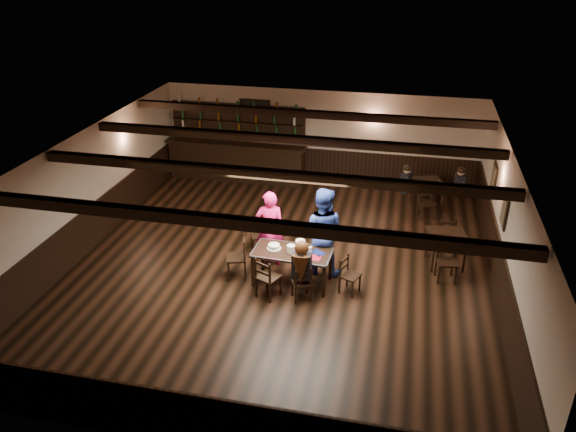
% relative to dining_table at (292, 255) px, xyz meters
% --- Properties ---
extents(ground, '(10.00, 10.00, 0.00)m').
position_rel_dining_table_xyz_m(ground, '(-0.38, 0.53, -0.67)').
color(ground, black).
rests_on(ground, ground).
extents(room_shell, '(9.02, 10.02, 2.71)m').
position_rel_dining_table_xyz_m(room_shell, '(-0.37, 0.57, 1.07)').
color(room_shell, beige).
rests_on(room_shell, ground).
extents(dining_table, '(1.63, 0.87, 0.75)m').
position_rel_dining_table_xyz_m(dining_table, '(0.00, 0.00, 0.00)').
color(dining_table, black).
rests_on(dining_table, ground).
extents(chair_near_left, '(0.54, 0.53, 0.89)m').
position_rel_dining_table_xyz_m(chair_near_left, '(-0.39, -0.64, -0.15)').
color(chair_near_left, black).
rests_on(chair_near_left, ground).
extents(chair_near_right, '(0.47, 0.46, 0.77)m').
position_rel_dining_table_xyz_m(chair_near_right, '(0.33, -0.60, -0.22)').
color(chair_near_right, black).
rests_on(chair_near_right, ground).
extents(chair_end_left, '(0.52, 0.54, 0.93)m').
position_rel_dining_table_xyz_m(chair_end_left, '(-1.12, 0.02, -0.13)').
color(chair_end_left, black).
rests_on(chair_end_left, ground).
extents(chair_end_right, '(0.46, 0.47, 0.78)m').
position_rel_dining_table_xyz_m(chair_end_right, '(1.15, -0.06, -0.22)').
color(chair_end_right, black).
rests_on(chair_end_right, ground).
extents(chair_far_pushed, '(0.51, 0.50, 0.84)m').
position_rel_dining_table_xyz_m(chair_far_pushed, '(-1.01, 1.18, -0.18)').
color(chair_far_pushed, black).
rests_on(chair_far_pushed, ground).
extents(woman_pink, '(0.72, 0.56, 1.74)m').
position_rel_dining_table_xyz_m(woman_pink, '(-0.63, 0.66, 0.19)').
color(woman_pink, '#FF1A4A').
rests_on(woman_pink, ground).
extents(man_blue, '(0.98, 0.79, 1.94)m').
position_rel_dining_table_xyz_m(man_blue, '(0.50, 0.59, 0.30)').
color(man_blue, navy).
rests_on(man_blue, ground).
extents(seated_person, '(0.37, 0.55, 0.90)m').
position_rel_dining_table_xyz_m(seated_person, '(0.30, -0.56, 0.19)').
color(seated_person, black).
rests_on(seated_person, ground).
extents(cake, '(0.29, 0.29, 0.09)m').
position_rel_dining_table_xyz_m(cake, '(-0.39, 0.04, 0.12)').
color(cake, white).
rests_on(cake, dining_table).
extents(plate_stack_a, '(0.17, 0.17, 0.16)m').
position_rel_dining_table_xyz_m(plate_stack_a, '(-0.02, -0.03, 0.16)').
color(plate_stack_a, white).
rests_on(plate_stack_a, dining_table).
extents(plate_stack_b, '(0.19, 0.19, 0.23)m').
position_rel_dining_table_xyz_m(plate_stack_b, '(0.15, 0.09, 0.19)').
color(plate_stack_b, white).
rests_on(plate_stack_b, dining_table).
extents(tea_light, '(0.05, 0.05, 0.06)m').
position_rel_dining_table_xyz_m(tea_light, '(0.04, 0.15, 0.10)').
color(tea_light, '#A5A8AD').
rests_on(tea_light, dining_table).
extents(salt_shaker, '(0.03, 0.03, 0.08)m').
position_rel_dining_table_xyz_m(salt_shaker, '(0.33, -0.09, 0.12)').
color(salt_shaker, silver).
rests_on(salt_shaker, dining_table).
extents(pepper_shaker, '(0.04, 0.04, 0.09)m').
position_rel_dining_table_xyz_m(pepper_shaker, '(0.39, -0.08, 0.13)').
color(pepper_shaker, '#A5A8AD').
rests_on(pepper_shaker, dining_table).
extents(drink_glass, '(0.07, 0.07, 0.11)m').
position_rel_dining_table_xyz_m(drink_glass, '(0.36, 0.07, 0.14)').
color(drink_glass, silver).
rests_on(drink_glass, dining_table).
extents(menu_red, '(0.34, 0.25, 0.00)m').
position_rel_dining_table_xyz_m(menu_red, '(0.45, -0.15, 0.08)').
color(menu_red, maroon).
rests_on(menu_red, dining_table).
extents(menu_blue, '(0.35, 0.33, 0.00)m').
position_rel_dining_table_xyz_m(menu_blue, '(0.52, 0.06, 0.08)').
color(menu_blue, '#0D1544').
rests_on(menu_blue, dining_table).
extents(bar_counter, '(4.18, 0.70, 2.20)m').
position_rel_dining_table_xyz_m(bar_counter, '(-2.78, 5.25, 0.05)').
color(bar_counter, black).
rests_on(bar_counter, ground).
extents(back_table_a, '(0.95, 0.95, 0.75)m').
position_rel_dining_table_xyz_m(back_table_a, '(3.11, 1.45, -0.02)').
color(back_table_a, black).
rests_on(back_table_a, ground).
extents(back_table_b, '(0.96, 0.96, 0.75)m').
position_rel_dining_table_xyz_m(back_table_b, '(2.71, 4.36, -0.03)').
color(back_table_b, black).
rests_on(back_table_b, ground).
extents(bg_patron_left, '(0.32, 0.41, 0.74)m').
position_rel_dining_table_xyz_m(bg_patron_left, '(2.15, 4.22, 0.16)').
color(bg_patron_left, black).
rests_on(bg_patron_left, ground).
extents(bg_patron_right, '(0.26, 0.38, 0.74)m').
position_rel_dining_table_xyz_m(bg_patron_right, '(3.51, 4.38, 0.16)').
color(bg_patron_right, black).
rests_on(bg_patron_right, ground).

